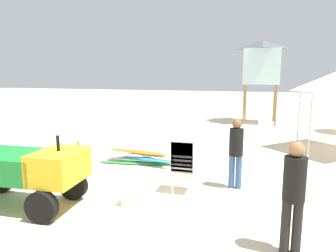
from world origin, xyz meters
TOP-DOWN VIEW (x-y plane):
  - ground at (0.00, 0.00)m, footprint 80.00×80.00m
  - utility_cart at (-1.47, -0.52)m, footprint 2.60×1.39m
  - stacked_plastic_chairs at (1.43, 1.00)m, footprint 0.48×0.48m
  - surfboard_pile at (-0.34, 2.88)m, footprint 2.60×0.79m
  - lifeguard_near_left at (3.50, -0.83)m, footprint 0.32×0.32m
  - lifeguard_near_center at (2.52, 1.67)m, footprint 0.32×0.32m
  - lifeguard_tower at (3.11, 11.84)m, footprint 1.98×1.98m
  - traffic_cone_near at (-2.70, 3.42)m, footprint 0.33×0.33m
  - cooler_box at (0.65, 0.14)m, footprint 0.50×0.38m

SIDE VIEW (x-z plane):
  - ground at x=0.00m, z-range 0.00..0.00m
  - cooler_box at x=0.65m, z-range 0.00..0.39m
  - surfboard_pile at x=-0.34m, z-range 0.00..0.40m
  - traffic_cone_near at x=-2.70m, z-range 0.00..0.48m
  - stacked_plastic_chairs at x=1.43m, z-range 0.10..1.39m
  - utility_cart at x=-1.47m, z-range 0.03..1.53m
  - lifeguard_near_center at x=2.52m, z-range 0.12..1.75m
  - lifeguard_near_left at x=3.50m, z-range 0.13..1.84m
  - lifeguard_tower at x=3.11m, z-range 1.04..5.38m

